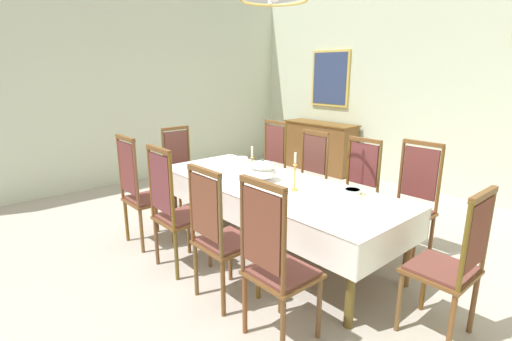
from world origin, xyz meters
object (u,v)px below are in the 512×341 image
object	(u,v)px
chair_south_a	(141,191)
soup_tureen	(263,170)
chair_south_b	(174,208)
chair_south_d	(275,262)
candlestick_west	(252,165)
framed_painting	(330,79)
chair_north_c	(355,188)
bowl_near_left	(241,158)
chair_head_west	(182,167)
bowl_near_right	(353,191)
chair_north_b	(307,175)
chair_north_a	(269,164)
spoon_secondary	(364,195)
candlestick_east	(295,175)
bowl_far_left	(185,167)
spoon_primary	(237,158)
chair_south_c	(219,234)
chair_head_east	(452,263)
dining_table	(272,190)
bowl_far_right	(260,165)
sideboard	(320,147)
chair_north_d	(411,201)

from	to	relation	value
chair_south_a	soup_tureen	distance (m)	1.31
chair_south_b	chair_south_d	xyz separation A→B (m)	(1.34, 0.00, -0.00)
candlestick_west	framed_painting	distance (m)	3.68
chair_north_c	soup_tureen	world-z (taller)	chair_north_c
chair_south_d	bowl_near_left	xyz separation A→B (m)	(-2.00, 1.34, 0.16)
chair_head_west	bowl_near_right	xyz separation A→B (m)	(2.49, 0.35, 0.19)
chair_south_a	soup_tureen	size ratio (longest dim) A/B	4.17
chair_north_b	bowl_near_right	world-z (taller)	chair_north_b
chair_north_a	spoon_secondary	world-z (taller)	chair_north_a
candlestick_east	chair_head_west	bearing A→B (deg)	180.00
chair_north_b	bowl_far_left	xyz separation A→B (m)	(-0.77, -1.28, 0.18)
spoon_primary	bowl_near_right	bearing A→B (deg)	-15.47
chair_south_c	chair_head_west	size ratio (longest dim) A/B	1.04
chair_head_west	chair_head_east	distance (m)	3.55
chair_north_c	framed_painting	world-z (taller)	framed_painting
dining_table	chair_south_c	world-z (taller)	chair_south_c
chair_north_c	bowl_near_left	distance (m)	1.47
dining_table	candlestick_west	xyz separation A→B (m)	(-0.31, 0.00, 0.21)
chair_south_b	candlestick_west	distance (m)	0.97
candlestick_west	framed_painting	size ratio (longest dim) A/B	0.33
chair_south_d	bowl_near_left	world-z (taller)	chair_south_d
bowl_near_left	framed_painting	distance (m)	3.10
bowl_far_right	sideboard	distance (m)	2.90
chair_south_a	bowl_near_right	distance (m)	2.18
chair_south_d	bowl_far_left	distance (m)	2.19
bowl_far_left	framed_painting	size ratio (longest dim) A/B	0.17
spoon_primary	chair_south_c	bearing A→B (deg)	-55.17
chair_south_a	sideboard	world-z (taller)	chair_south_a
chair_north_c	bowl_near_right	bearing A→B (deg)	121.23
chair_south_d	sideboard	world-z (taller)	chair_south_d
chair_north_b	spoon_primary	size ratio (longest dim) A/B	6.41
chair_south_a	framed_painting	bearing A→B (deg)	101.08
candlestick_west	sideboard	bearing A→B (deg)	117.02
chair_south_b	soup_tureen	distance (m)	0.98
chair_south_c	chair_head_east	world-z (taller)	chair_south_c
chair_south_c	framed_painting	distance (m)	4.85
chair_south_b	chair_north_d	distance (m)	2.29
bowl_far_left	bowl_near_left	bearing A→B (deg)	82.26
candlestick_west	candlestick_east	xyz separation A→B (m)	(0.62, 0.00, 0.02)
chair_north_c	spoon_primary	xyz separation A→B (m)	(-1.49, -0.49, 0.16)
dining_table	chair_north_a	size ratio (longest dim) A/B	2.33
chair_north_c	candlestick_west	size ratio (longest dim) A/B	3.36
chair_north_d	bowl_near_left	world-z (taller)	chair_north_d
bowl_near_right	bowl_far_left	world-z (taller)	bowl_far_left
chair_north_b	chair_head_west	bearing A→B (deg)	32.69
chair_north_b	candlestick_east	size ratio (longest dim) A/B	3.04
bowl_far_left	spoon_primary	world-z (taller)	bowl_far_left
bowl_near_left	chair_head_east	bearing A→B (deg)	-8.38
chair_south_d	chair_south_b	bearing A→B (deg)	-179.99
dining_table	chair_head_east	world-z (taller)	chair_head_east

